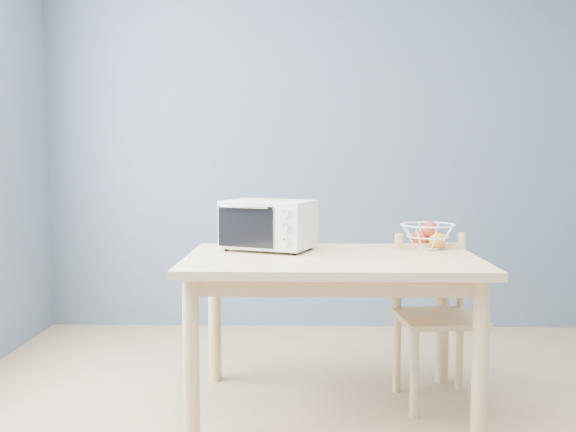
{
  "coord_description": "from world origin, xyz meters",
  "views": [
    {
      "loc": [
        -0.17,
        -2.34,
        1.21
      ],
      "look_at": [
        -0.24,
        0.86,
        0.93
      ],
      "focal_mm": 40.0,
      "sensor_mm": 36.0,
      "label": 1
    }
  ],
  "objects_px": {
    "dining_table": "(332,277)",
    "fruit_basket": "(428,235)",
    "toaster_oven": "(265,224)",
    "dining_chair": "(437,320)"
  },
  "relations": [
    {
      "from": "toaster_oven",
      "to": "fruit_basket",
      "type": "bearing_deg",
      "value": 25.42
    },
    {
      "from": "dining_table",
      "to": "fruit_basket",
      "type": "height_order",
      "value": "fruit_basket"
    },
    {
      "from": "toaster_oven",
      "to": "fruit_basket",
      "type": "distance_m",
      "value": 0.84
    },
    {
      "from": "fruit_basket",
      "to": "dining_chair",
      "type": "relative_size",
      "value": 0.39
    },
    {
      "from": "fruit_basket",
      "to": "toaster_oven",
      "type": "bearing_deg",
      "value": -176.0
    },
    {
      "from": "dining_table",
      "to": "dining_chair",
      "type": "bearing_deg",
      "value": 11.13
    },
    {
      "from": "dining_table",
      "to": "fruit_basket",
      "type": "bearing_deg",
      "value": 26.4
    },
    {
      "from": "dining_table",
      "to": "toaster_oven",
      "type": "height_order",
      "value": "toaster_oven"
    },
    {
      "from": "toaster_oven",
      "to": "fruit_basket",
      "type": "relative_size",
      "value": 1.58
    },
    {
      "from": "fruit_basket",
      "to": "dining_chair",
      "type": "distance_m",
      "value": 0.44
    }
  ]
}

